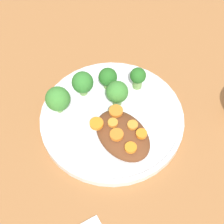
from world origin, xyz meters
TOP-DOWN VIEW (x-y plane):
  - ground_plane at (0.00, 0.00)m, footprint 4.00×4.00m
  - plate at (0.00, 0.00)m, footprint 0.28×0.28m
  - stew_mound at (-0.05, 0.01)m, footprint 0.12×0.08m
  - broccoli_floret_0 at (0.07, -0.04)m, footprint 0.04×0.04m
  - broccoli_floret_1 at (0.07, 0.07)m, footprint 0.05×0.05m
  - broccoli_floret_2 at (0.02, -0.03)m, footprint 0.04×0.04m
  - broccoli_floret_3 at (0.08, 0.01)m, footprint 0.04×0.04m
  - broccoli_floret_4 at (0.03, -0.08)m, footprint 0.03×0.03m
  - carrot_slice_0 at (-0.08, -0.01)m, footprint 0.02×0.02m
  - carrot_slice_1 at (-0.09, 0.02)m, footprint 0.02×0.02m
  - carrot_slice_2 at (-0.01, 0.00)m, footprint 0.03×0.03m
  - carrot_slice_3 at (-0.05, 0.03)m, footprint 0.02×0.02m
  - carrot_slice_4 at (-0.01, 0.04)m, footprint 0.03×0.03m
  - carrot_slice_5 at (-0.03, 0.02)m, footprint 0.02×0.02m
  - carrot_slice_6 at (-0.05, -0.01)m, footprint 0.02×0.02m

SIDE VIEW (x-z plane):
  - ground_plane at x=0.00m, z-range 0.00..0.00m
  - plate at x=0.00m, z-range 0.00..0.02m
  - stew_mound at x=-0.05m, z-range 0.02..0.05m
  - broccoli_floret_0 at x=0.07m, z-range 0.02..0.07m
  - broccoli_floret_4 at x=0.03m, z-range 0.02..0.07m
  - broccoli_floret_3 at x=0.08m, z-range 0.02..0.08m
  - carrot_slice_6 at x=-0.05m, z-range 0.05..0.05m
  - carrot_slice_1 at x=-0.09m, z-range 0.05..0.05m
  - carrot_slice_5 at x=-0.03m, z-range 0.05..0.05m
  - carrot_slice_2 at x=-0.01m, z-range 0.05..0.05m
  - carrot_slice_0 at x=-0.08m, z-range 0.05..0.05m
  - carrot_slice_4 at x=-0.01m, z-range 0.05..0.05m
  - carrot_slice_3 at x=-0.05m, z-range 0.05..0.05m
  - broccoli_floret_2 at x=0.02m, z-range 0.02..0.08m
  - broccoli_floret_1 at x=0.07m, z-range 0.02..0.08m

